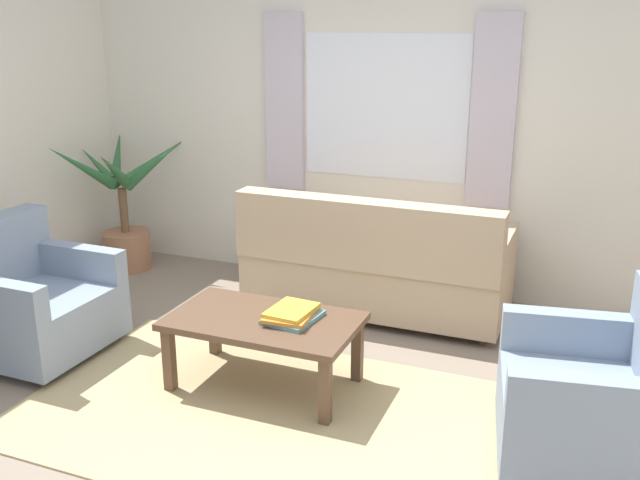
% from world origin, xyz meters
% --- Properties ---
extents(ground_plane, '(6.24, 6.24, 0.00)m').
position_xyz_m(ground_plane, '(0.00, 0.00, 0.00)').
color(ground_plane, gray).
extents(wall_back, '(5.32, 0.12, 2.60)m').
position_xyz_m(wall_back, '(0.00, 2.26, 1.30)').
color(wall_back, silver).
rests_on(wall_back, ground_plane).
extents(window_with_curtains, '(1.98, 0.07, 1.40)m').
position_xyz_m(window_with_curtains, '(0.00, 2.18, 1.45)').
color(window_with_curtains, white).
extents(area_rug, '(2.65, 1.69, 0.01)m').
position_xyz_m(area_rug, '(0.00, 0.00, 0.01)').
color(area_rug, tan).
rests_on(area_rug, ground_plane).
extents(couch, '(1.90, 0.82, 0.92)m').
position_xyz_m(couch, '(0.14, 1.60, 0.37)').
color(couch, tan).
rests_on(couch, ground_plane).
extents(armchair_left, '(0.83, 0.85, 0.88)m').
position_xyz_m(armchair_left, '(-1.73, 0.14, 0.35)').
color(armchair_left, gray).
rests_on(armchair_left, ground_plane).
extents(armchair_right, '(0.95, 0.97, 0.88)m').
position_xyz_m(armchair_right, '(1.72, 0.22, 0.35)').
color(armchair_right, gray).
rests_on(armchair_right, ground_plane).
extents(coffee_table, '(1.10, 0.64, 0.44)m').
position_xyz_m(coffee_table, '(-0.12, 0.30, 0.38)').
color(coffee_table, brown).
rests_on(coffee_table, ground_plane).
extents(book_stack_on_table, '(0.30, 0.35, 0.07)m').
position_xyz_m(book_stack_on_table, '(0.04, 0.34, 0.47)').
color(book_stack_on_table, '#5B8E93').
rests_on(book_stack_on_table, coffee_table).
extents(potted_plant, '(1.01, 1.12, 1.19)m').
position_xyz_m(potted_plant, '(-2.18, 1.75, 0.48)').
color(potted_plant, '#9E6B4C').
rests_on(potted_plant, ground_plane).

